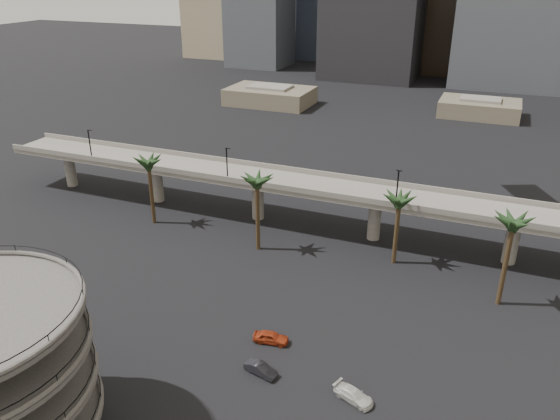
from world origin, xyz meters
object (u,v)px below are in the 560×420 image
at_px(overpass, 314,190).
at_px(car_c, 354,395).
at_px(car_b, 261,369).
at_px(car_a, 271,337).

height_order(overpass, car_c, overpass).
distance_m(overpass, car_c, 43.38).
xyz_separation_m(overpass, car_c, (18.06, -38.87, -6.66)).
distance_m(overpass, car_b, 40.05).
bearing_deg(overpass, car_a, -80.12).
distance_m(car_b, car_c, 11.12).
relative_size(overpass, car_a, 28.93).
bearing_deg(car_c, car_a, 84.74).
bearing_deg(car_a, car_b, -177.02).
bearing_deg(car_b, car_c, -77.37).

